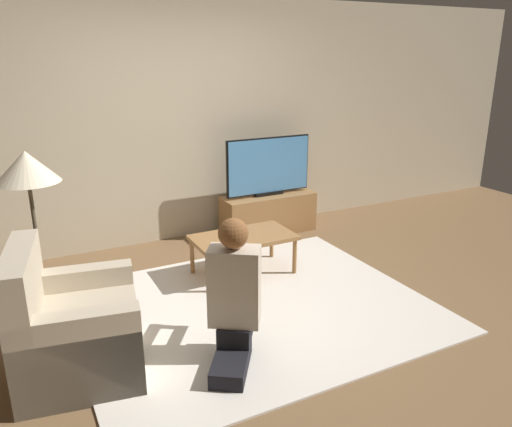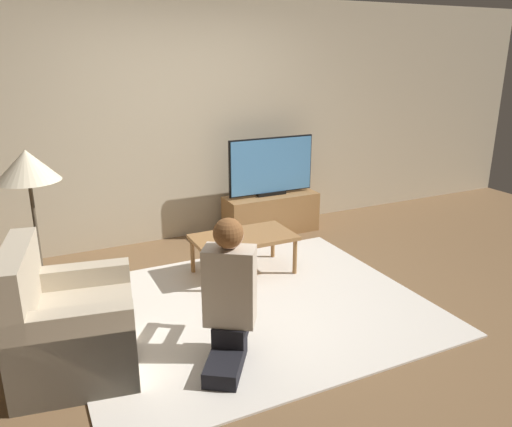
# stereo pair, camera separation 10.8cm
# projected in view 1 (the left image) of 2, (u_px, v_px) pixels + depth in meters

# --- Properties ---
(ground_plane) EXTENTS (10.00, 10.00, 0.00)m
(ground_plane) POSITION_uv_depth(u_px,v_px,m) (254.00, 309.00, 4.12)
(ground_plane) COLOR brown
(wall_back) EXTENTS (10.00, 0.06, 2.60)m
(wall_back) POSITION_uv_depth(u_px,v_px,m) (172.00, 123.00, 5.35)
(wall_back) COLOR beige
(wall_back) RESTS_ON ground_plane
(rug) EXTENTS (2.79, 2.30, 0.02)m
(rug) POSITION_uv_depth(u_px,v_px,m) (254.00, 308.00, 4.12)
(rug) COLOR silver
(rug) RESTS_ON ground_plane
(tv_stand) EXTENTS (1.09, 0.37, 0.46)m
(tv_stand) POSITION_uv_depth(u_px,v_px,m) (268.00, 214.00, 5.81)
(tv_stand) COLOR olive
(tv_stand) RESTS_ON ground_plane
(tv) EXTENTS (1.04, 0.08, 0.66)m
(tv) POSITION_uv_depth(u_px,v_px,m) (269.00, 166.00, 5.64)
(tv) COLOR black
(tv) RESTS_ON tv_stand
(coffee_table) EXTENTS (0.94, 0.53, 0.39)m
(coffee_table) POSITION_uv_depth(u_px,v_px,m) (243.00, 240.00, 4.66)
(coffee_table) COLOR olive
(coffee_table) RESTS_ON ground_plane
(floor_lamp) EXTENTS (0.47, 0.47, 1.33)m
(floor_lamp) POSITION_uv_depth(u_px,v_px,m) (28.00, 175.00, 3.72)
(floor_lamp) COLOR #4C4233
(floor_lamp) RESTS_ON ground_plane
(armchair) EXTENTS (0.87, 0.92, 0.89)m
(armchair) POSITION_uv_depth(u_px,v_px,m) (74.00, 331.00, 3.22)
(armchair) COLOR #B7A88E
(armchair) RESTS_ON ground_plane
(person_kneeling) EXTENTS (0.66, 0.81, 1.00)m
(person_kneeling) POSITION_uv_depth(u_px,v_px,m) (234.00, 291.00, 3.31)
(person_kneeling) COLOR black
(person_kneeling) RESTS_ON rug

